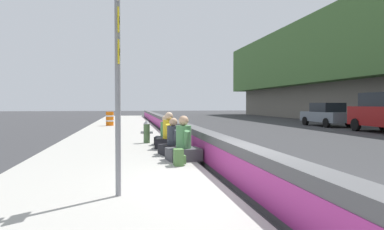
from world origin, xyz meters
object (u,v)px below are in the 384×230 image
(fire_hydrant, at_px, (147,131))
(seated_person_rear, at_px, (169,137))
(seated_person_foreground, at_px, (184,146))
(seated_person_middle, at_px, (173,143))
(route_sign_post, at_px, (118,66))
(seated_person_far, at_px, (165,135))
(parked_car_fourth, at_px, (327,114))
(backpack, at_px, (179,157))
(construction_barrel, at_px, (110,119))

(fire_hydrant, relative_size, seated_person_rear, 0.72)
(seated_person_foreground, bearing_deg, seated_person_middle, 6.35)
(route_sign_post, relative_size, seated_person_far, 3.37)
(route_sign_post, distance_m, fire_hydrant, 8.09)
(parked_car_fourth, bearing_deg, seated_person_far, 130.17)
(route_sign_post, height_order, seated_person_rear, route_sign_post)
(fire_hydrant, relative_size, backpack, 2.20)
(seated_person_middle, height_order, parked_car_fourth, parked_car_fourth)
(seated_person_rear, height_order, seated_person_far, seated_person_rear)
(seated_person_middle, relative_size, construction_barrel, 1.13)
(route_sign_post, height_order, seated_person_foreground, route_sign_post)
(route_sign_post, xyz_separation_m, seated_person_far, (7.25, -1.51, -1.76))
(seated_person_foreground, relative_size, backpack, 2.94)
(backpack, bearing_deg, seated_person_middle, -3.19)
(fire_hydrant, relative_size, seated_person_middle, 0.82)
(seated_person_middle, bearing_deg, parked_car_fourth, -43.72)
(seated_person_rear, distance_m, parked_car_fourth, 17.66)
(seated_person_middle, bearing_deg, fire_hydrant, 10.67)
(route_sign_post, bearing_deg, seated_person_foreground, -24.75)
(fire_hydrant, height_order, seated_person_foreground, seated_person_foreground)
(parked_car_fourth, bearing_deg, fire_hydrant, 127.15)
(backpack, xyz_separation_m, construction_barrel, (16.65, 2.44, 0.28))
(seated_person_foreground, distance_m, seated_person_rear, 2.64)
(seated_person_middle, height_order, construction_barrel, seated_person_middle)
(fire_hydrant, xyz_separation_m, parked_car_fourth, (10.27, -13.56, 0.27))
(route_sign_post, xyz_separation_m, backpack, (2.67, -1.36, -1.90))
(seated_person_middle, bearing_deg, backpack, 176.81)
(seated_person_rear, bearing_deg, backpack, 177.52)
(route_sign_post, height_order, backpack, route_sign_post)
(seated_person_rear, xyz_separation_m, construction_barrel, (13.22, 2.59, 0.10))
(route_sign_post, bearing_deg, seated_person_far, -11.73)
(backpack, bearing_deg, seated_person_foreground, -16.56)
(fire_hydrant, height_order, seated_person_rear, seated_person_rear)
(parked_car_fourth, bearing_deg, seated_person_foreground, 138.88)
(seated_person_middle, distance_m, backpack, 1.95)
(seated_person_foreground, bearing_deg, route_sign_post, 155.25)
(seated_person_far, bearing_deg, construction_barrel, 12.09)
(fire_hydrant, distance_m, backpack, 5.23)
(route_sign_post, height_order, seated_person_far, route_sign_post)
(construction_barrel, bearing_deg, seated_person_rear, -168.92)
(fire_hydrant, distance_m, construction_barrel, 11.61)
(seated_person_far, distance_m, backpack, 4.59)
(seated_person_foreground, height_order, parked_car_fourth, parked_car_fourth)
(route_sign_post, xyz_separation_m, seated_person_foreground, (3.46, -1.59, -1.73))
(seated_person_rear, height_order, construction_barrel, seated_person_rear)
(route_sign_post, bearing_deg, construction_barrel, 3.20)
(seated_person_far, bearing_deg, backpack, 178.17)
(route_sign_post, bearing_deg, seated_person_middle, -17.66)
(seated_person_foreground, distance_m, parked_car_fourth, 19.49)
(backpack, bearing_deg, fire_hydrant, 5.56)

